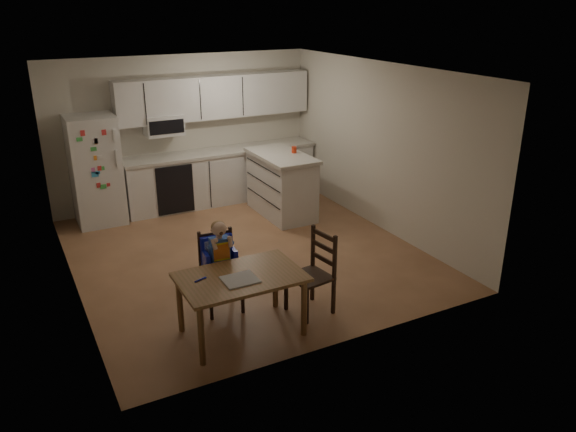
{
  "coord_description": "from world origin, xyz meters",
  "views": [
    {
      "loc": [
        -2.79,
        -6.62,
        3.31
      ],
      "look_at": [
        0.03,
        -1.26,
        0.97
      ],
      "focal_mm": 35.0,
      "sensor_mm": 36.0,
      "label": 1
    }
  ],
  "objects_px": {
    "kitchen_island": "(281,184)",
    "dining_table": "(241,284)",
    "chair_booster": "(219,256)",
    "chair_side": "(317,267)",
    "refrigerator": "(96,170)",
    "red_cup": "(294,150)"
  },
  "relations": [
    {
      "from": "dining_table",
      "to": "chair_booster",
      "type": "bearing_deg",
      "value": 89.7
    },
    {
      "from": "kitchen_island",
      "to": "dining_table",
      "type": "distance_m",
      "value": 3.58
    },
    {
      "from": "refrigerator",
      "to": "dining_table",
      "type": "relative_size",
      "value": 1.34
    },
    {
      "from": "refrigerator",
      "to": "chair_side",
      "type": "height_order",
      "value": "refrigerator"
    },
    {
      "from": "kitchen_island",
      "to": "dining_table",
      "type": "relative_size",
      "value": 1.09
    },
    {
      "from": "refrigerator",
      "to": "dining_table",
      "type": "height_order",
      "value": "refrigerator"
    },
    {
      "from": "dining_table",
      "to": "chair_side",
      "type": "distance_m",
      "value": 0.95
    },
    {
      "from": "kitchen_island",
      "to": "dining_table",
      "type": "xyz_separation_m",
      "value": [
        -1.99,
        -2.98,
        0.07
      ]
    },
    {
      "from": "kitchen_island",
      "to": "chair_side",
      "type": "relative_size",
      "value": 1.45
    },
    {
      "from": "chair_side",
      "to": "kitchen_island",
      "type": "bearing_deg",
      "value": 151.81
    },
    {
      "from": "dining_table",
      "to": "kitchen_island",
      "type": "bearing_deg",
      "value": 56.23
    },
    {
      "from": "dining_table",
      "to": "chair_side",
      "type": "relative_size",
      "value": 1.33
    },
    {
      "from": "chair_booster",
      "to": "dining_table",
      "type": "bearing_deg",
      "value": -86.18
    },
    {
      "from": "chair_booster",
      "to": "chair_side",
      "type": "relative_size",
      "value": 1.13
    },
    {
      "from": "red_cup",
      "to": "dining_table",
      "type": "distance_m",
      "value": 3.72
    },
    {
      "from": "kitchen_island",
      "to": "chair_booster",
      "type": "relative_size",
      "value": 1.29
    },
    {
      "from": "dining_table",
      "to": "chair_booster",
      "type": "relative_size",
      "value": 1.18
    },
    {
      "from": "red_cup",
      "to": "kitchen_island",
      "type": "bearing_deg",
      "value": 173.83
    },
    {
      "from": "chair_booster",
      "to": "chair_side",
      "type": "xyz_separation_m",
      "value": [
        0.94,
        -0.55,
        -0.11
      ]
    },
    {
      "from": "kitchen_island",
      "to": "chair_booster",
      "type": "xyz_separation_m",
      "value": [
        -1.99,
        -2.36,
        0.13
      ]
    },
    {
      "from": "red_cup",
      "to": "dining_table",
      "type": "relative_size",
      "value": 0.08
    },
    {
      "from": "chair_side",
      "to": "refrigerator",
      "type": "bearing_deg",
      "value": -165.61
    }
  ]
}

